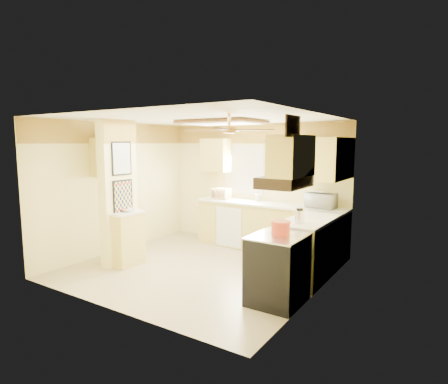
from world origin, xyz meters
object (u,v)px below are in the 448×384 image
Objects in this scene: dutch_oven at (281,228)px; kettle at (300,216)px; bowl at (129,210)px; microwave at (321,200)px; stove at (278,269)px.

kettle is at bearing 90.43° from dutch_oven.
bowl is at bearing -165.85° from kettle.
microwave reaches higher than bowl.
stove is 4.14× the size of kettle.
microwave is 2.35× the size of bowl.
microwave reaches higher than dutch_oven.
stove is at bearing 100.76° from microwave.
microwave reaches higher than stove.
stove is at bearing -88.54° from dutch_oven.
bowl is 2.90m from kettle.
dutch_oven is at bearing 91.46° from stove.
stove is 2.27m from microwave.
bowl is 0.98× the size of kettle.
bowl is 0.82× the size of dutch_oven.
stove is 1.80× the size of microwave.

